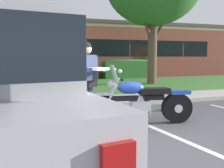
{
  "coord_description": "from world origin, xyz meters",
  "views": [
    {
      "loc": [
        -2.29,
        -3.67,
        1.42
      ],
      "look_at": [
        -0.63,
        1.29,
        0.85
      ],
      "focal_mm": 40.85,
      "sensor_mm": 36.0,
      "label": 1
    }
  ],
  "objects_px": {
    "handbag": "(98,125)",
    "brick_building": "(57,51)",
    "rider_person": "(87,78)",
    "hedge_center_right": "(129,68)",
    "motorcycle": "(145,101)",
    "hedge_center_left": "(71,69)",
    "hedge_left": "(4,70)"
  },
  "relations": [
    {
      "from": "hedge_left",
      "to": "rider_person",
      "type": "bearing_deg",
      "value": -77.27
    },
    {
      "from": "hedge_center_left",
      "to": "brick_building",
      "type": "distance_m",
      "value": 6.77
    },
    {
      "from": "hedge_left",
      "to": "hedge_center_right",
      "type": "distance_m",
      "value": 7.27
    },
    {
      "from": "motorcycle",
      "to": "hedge_center_left",
      "type": "distance_m",
      "value": 10.15
    },
    {
      "from": "hedge_center_right",
      "to": "brick_building",
      "type": "height_order",
      "value": "brick_building"
    },
    {
      "from": "hedge_center_right",
      "to": "handbag",
      "type": "bearing_deg",
      "value": -114.99
    },
    {
      "from": "motorcycle",
      "to": "rider_person",
      "type": "xyz_separation_m",
      "value": [
        -1.21,
        0.05,
        0.52
      ]
    },
    {
      "from": "motorcycle",
      "to": "handbag",
      "type": "distance_m",
      "value": 1.19
    },
    {
      "from": "motorcycle",
      "to": "brick_building",
      "type": "height_order",
      "value": "brick_building"
    },
    {
      "from": "rider_person",
      "to": "hedge_center_left",
      "type": "relative_size",
      "value": 0.56
    },
    {
      "from": "hedge_center_left",
      "to": "hedge_center_right",
      "type": "distance_m",
      "value": 3.63
    },
    {
      "from": "hedge_left",
      "to": "hedge_center_left",
      "type": "relative_size",
      "value": 0.91
    },
    {
      "from": "rider_person",
      "to": "hedge_center_left",
      "type": "height_order",
      "value": "rider_person"
    },
    {
      "from": "handbag",
      "to": "brick_building",
      "type": "bearing_deg",
      "value": 86.16
    },
    {
      "from": "handbag",
      "to": "rider_person",
      "type": "bearing_deg",
      "value": 107.46
    },
    {
      "from": "hedge_center_left",
      "to": "motorcycle",
      "type": "bearing_deg",
      "value": -90.83
    },
    {
      "from": "brick_building",
      "to": "hedge_center_right",
      "type": "bearing_deg",
      "value": -60.79
    },
    {
      "from": "brick_building",
      "to": "motorcycle",
      "type": "bearing_deg",
      "value": -90.19
    },
    {
      "from": "rider_person",
      "to": "brick_building",
      "type": "relative_size",
      "value": 0.07
    },
    {
      "from": "motorcycle",
      "to": "hedge_center_left",
      "type": "height_order",
      "value": "motorcycle"
    },
    {
      "from": "hedge_left",
      "to": "hedge_center_left",
      "type": "distance_m",
      "value": 3.63
    },
    {
      "from": "handbag",
      "to": "hedge_center_left",
      "type": "relative_size",
      "value": 0.12
    },
    {
      "from": "hedge_center_right",
      "to": "hedge_center_left",
      "type": "bearing_deg",
      "value": 180.0
    },
    {
      "from": "handbag",
      "to": "hedge_left",
      "type": "height_order",
      "value": "hedge_left"
    },
    {
      "from": "motorcycle",
      "to": "hedge_center_left",
      "type": "xyz_separation_m",
      "value": [
        0.15,
        10.15,
        0.16
      ]
    },
    {
      "from": "hedge_left",
      "to": "hedge_center_right",
      "type": "bearing_deg",
      "value": -0.0
    },
    {
      "from": "handbag",
      "to": "hedge_center_left",
      "type": "bearing_deg",
      "value": 83.24
    },
    {
      "from": "motorcycle",
      "to": "handbag",
      "type": "xyz_separation_m",
      "value": [
        -1.09,
        -0.31,
        -0.34
      ]
    },
    {
      "from": "handbag",
      "to": "hedge_center_right",
      "type": "bearing_deg",
      "value": 65.01
    },
    {
      "from": "hedge_left",
      "to": "hedge_center_left",
      "type": "bearing_deg",
      "value": 0.0
    },
    {
      "from": "brick_building",
      "to": "hedge_left",
      "type": "bearing_deg",
      "value": -118.02
    },
    {
      "from": "rider_person",
      "to": "brick_building",
      "type": "height_order",
      "value": "brick_building"
    }
  ]
}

